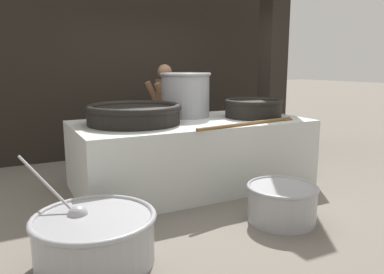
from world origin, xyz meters
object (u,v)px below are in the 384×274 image
Objects in this scene: stock_pot at (186,94)px; cook at (165,111)px; prep_bowl_meat at (282,201)px; giant_wok_near at (134,113)px; prep_bowl_vegetables at (95,236)px; giant_wok_far at (253,108)px.

cook reaches higher than stock_pot.
prep_bowl_meat is at bearing -84.12° from stock_pot.
giant_wok_near is at bearing 124.28° from prep_bowl_meat.
prep_bowl_vegetables is (-1.70, -1.83, -0.97)m from stock_pot.
giant_wok_far is at bearing 66.08° from prep_bowl_meat.
giant_wok_near is 1.65× the size of stock_pot.
prep_bowl_meat is at bearing -55.72° from giant_wok_near.
prep_bowl_vegetables is at bearing -132.90° from stock_pot.
stock_pot is (0.86, 0.32, 0.19)m from giant_wok_near.
giant_wok_near is 1.46× the size of giant_wok_far.
giant_wok_far is at bearing -5.59° from giant_wok_near.
giant_wok_far is at bearing -31.12° from stock_pot.
cook reaches higher than giant_wok_far.
cook is 2.20× the size of prep_bowl_meat.
cook is at bearing 51.87° from giant_wok_near.
stock_pot is (-0.80, 0.49, 0.18)m from giant_wok_far.
prep_bowl_vegetables reaches higher than prep_bowl_meat.
giant_wok_near is at bearing 174.41° from giant_wok_far.
prep_bowl_meat is (1.05, -1.54, -0.80)m from giant_wok_near.
giant_wok_near is 1.61× the size of prep_bowl_meat.
stock_pot is at bearing 92.69° from cook.
giant_wok_far is 0.96m from stock_pot.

